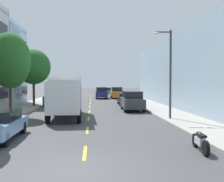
% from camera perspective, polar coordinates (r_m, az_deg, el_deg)
% --- Properties ---
extents(ground_plane, '(160.00, 160.00, 0.00)m').
position_cam_1_polar(ground_plane, '(38.91, -4.61, -2.23)').
color(ground_plane, '#424244').
extents(sidewalk_left, '(3.20, 120.00, 0.14)m').
position_cam_1_polar(sidewalk_left, '(37.64, -15.52, -2.34)').
color(sidewalk_left, '#A39E93').
rests_on(sidewalk_left, ground_plane).
extents(sidewalk_right, '(3.20, 120.00, 0.14)m').
position_cam_1_polar(sidewalk_right, '(37.52, 6.28, -2.29)').
color(sidewalk_right, '#A39E93').
rests_on(sidewalk_right, ground_plane).
extents(lane_centerline_dashes, '(0.14, 47.20, 0.01)m').
position_cam_1_polar(lane_centerline_dashes, '(33.42, -4.69, -2.93)').
color(lane_centerline_dashes, yellow).
rests_on(lane_centerline_dashes, ground_plane).
extents(apartment_block_opposite, '(10.00, 36.00, 7.76)m').
position_cam_1_polar(apartment_block_opposite, '(31.77, 20.81, 3.69)').
color(apartment_block_opposite, '#9EB7CC').
rests_on(apartment_block_opposite, ground_plane).
extents(street_tree_second, '(3.32, 3.32, 6.73)m').
position_cam_1_polar(street_tree_second, '(23.43, -20.93, 6.07)').
color(street_tree_second, '#47331E').
rests_on(street_tree_second, sidewalk_left).
extents(street_tree_third, '(3.83, 3.83, 6.42)m').
position_cam_1_polar(street_tree_third, '(31.87, -16.38, 4.94)').
color(street_tree_third, '#47331E').
rests_on(street_tree_third, sidewalk_left).
extents(street_lamp, '(1.35, 0.28, 6.55)m').
position_cam_1_polar(street_lamp, '(20.36, 11.94, 4.98)').
color(street_lamp, '#38383D').
rests_on(street_lamp, sidewalk_right).
extents(delivery_box_truck, '(2.64, 7.81, 3.33)m').
position_cam_1_polar(delivery_box_truck, '(21.88, -9.72, -0.60)').
color(delivery_box_truck, white).
rests_on(delivery_box_truck, ground_plane).
extents(parked_suv_orange, '(1.96, 4.80, 1.93)m').
position_cam_1_polar(parked_suv_orange, '(46.21, 0.96, -0.33)').
color(parked_suv_orange, orange).
rests_on(parked_suv_orange, ground_plane).
extents(parked_sedan_white, '(1.85, 4.52, 1.43)m').
position_cam_1_polar(parked_sedan_white, '(44.70, -10.27, -0.75)').
color(parked_sedan_white, silver).
rests_on(parked_sedan_white, ground_plane).
extents(parked_sedan_black, '(1.87, 4.53, 1.43)m').
position_cam_1_polar(parked_sedan_black, '(33.34, 2.89, -1.65)').
color(parked_sedan_black, black).
rests_on(parked_sedan_black, ground_plane).
extents(parked_wagon_burgundy, '(1.87, 4.72, 1.50)m').
position_cam_1_polar(parked_wagon_burgundy, '(55.27, -9.07, -0.16)').
color(parked_wagon_burgundy, maroon).
rests_on(parked_wagon_burgundy, ground_plane).
extents(parked_suv_charcoal, '(2.04, 4.84, 1.93)m').
position_cam_1_polar(parked_suv_charcoal, '(26.65, 4.31, -2.06)').
color(parked_suv_charcoal, '#333338').
rests_on(parked_suv_charcoal, ground_plane).
extents(parked_suv_forest, '(1.98, 4.81, 1.93)m').
position_cam_1_polar(parked_suv_forest, '(32.50, -12.17, -1.37)').
color(parked_suv_forest, '#194C28').
rests_on(parked_suv_forest, ground_plane).
extents(parked_wagon_red, '(1.89, 4.73, 1.50)m').
position_cam_1_polar(parked_wagon_red, '(39.19, -10.87, -1.06)').
color(parked_wagon_red, '#AD1E1E').
rests_on(parked_wagon_red, ground_plane).
extents(parked_wagon_teal, '(1.90, 4.73, 1.50)m').
position_cam_1_polar(parked_wagon_teal, '(62.48, -0.49, 0.11)').
color(parked_wagon_teal, '#195B60').
rests_on(parked_wagon_teal, ground_plane).
extents(moving_navy_sedan, '(1.95, 4.80, 1.93)m').
position_cam_1_polar(moving_navy_sedan, '(45.52, -2.28, -0.37)').
color(moving_navy_sedan, navy).
rests_on(moving_navy_sedan, ground_plane).
extents(parked_motorcycle, '(0.62, 2.05, 0.90)m').
position_cam_1_polar(parked_motorcycle, '(11.81, 18.29, -10.17)').
color(parked_motorcycle, black).
rests_on(parked_motorcycle, ground_plane).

